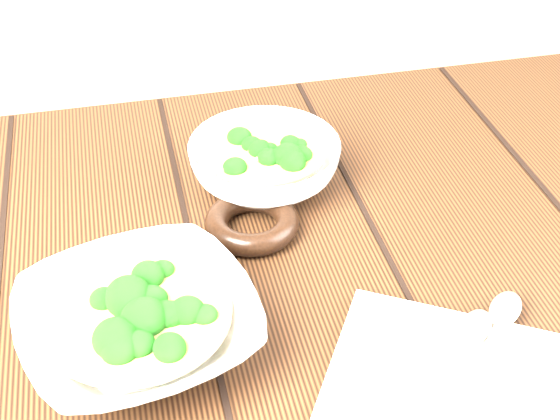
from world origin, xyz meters
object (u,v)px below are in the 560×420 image
at_px(soup_bowl_front, 139,323).
at_px(soup_bowl_back, 265,162).
at_px(table, 226,367).
at_px(trivet, 252,222).
at_px(napkin, 455,388).

height_order(soup_bowl_front, soup_bowl_back, soup_bowl_back).
distance_m(table, trivet, 0.16).
relative_size(trivet, napkin, 0.48).
xyz_separation_m(table, soup_bowl_front, (-0.08, -0.06, 0.15)).
bearing_deg(soup_bowl_front, soup_bowl_back, 53.92).
xyz_separation_m(table, soup_bowl_back, (0.08, 0.17, 0.15)).
height_order(table, napkin, napkin).
distance_m(soup_bowl_back, trivet, 0.09).
xyz_separation_m(trivet, napkin, (0.13, -0.26, -0.01)).
relative_size(table, soup_bowl_front, 4.70).
height_order(soup_bowl_front, trivet, soup_bowl_front).
xyz_separation_m(soup_bowl_back, napkin, (0.09, -0.35, -0.02)).
bearing_deg(napkin, soup_bowl_front, -173.20).
bearing_deg(trivet, napkin, -63.75).
distance_m(table, soup_bowl_back, 0.24).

